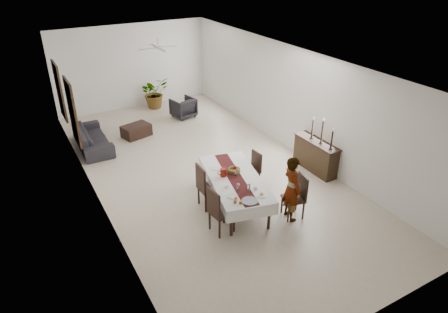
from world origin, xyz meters
TOP-DOWN VIEW (x-y plane):
  - floor at (0.00, 0.00)m, footprint 6.00×12.00m
  - ceiling at (0.00, 0.00)m, footprint 6.00×12.00m
  - wall_back at (0.00, 6.00)m, footprint 6.00×0.02m
  - wall_front at (0.00, -6.00)m, footprint 6.00×0.02m
  - wall_left at (-3.00, 0.00)m, footprint 0.02×12.00m
  - wall_right at (3.00, 0.00)m, footprint 0.02×12.00m
  - dining_table_top at (-0.10, -1.91)m, footprint 1.54×2.59m
  - table_leg_fl at (-0.80, -2.93)m, footprint 0.08×0.08m
  - table_leg_fr at (0.07, -3.13)m, footprint 0.08×0.08m
  - table_leg_bl at (-0.27, -0.69)m, footprint 0.08×0.08m
  - table_leg_br at (0.60, -0.89)m, footprint 0.08×0.08m
  - tablecloth_top at (-0.10, -1.91)m, footprint 1.76×2.81m
  - tablecloth_drape_left at (-0.68, -1.78)m, footprint 0.61×2.53m
  - tablecloth_drape_right at (0.47, -2.05)m, footprint 0.61×2.53m
  - tablecloth_drape_near at (-0.40, -3.17)m, footprint 1.16×0.28m
  - tablecloth_drape_far at (0.20, -0.65)m, footprint 1.16×0.28m
  - table_runner at (-0.10, -1.91)m, footprint 0.92×2.54m
  - red_pitcher at (-0.31, -1.71)m, footprint 0.18×0.18m
  - pitcher_handle at (-0.40, -1.69)m, footprint 0.12×0.05m
  - wine_glass_near at (-0.13, -2.58)m, footprint 0.07×0.07m
  - wine_glass_mid at (-0.33, -2.43)m, footprint 0.07×0.07m
  - wine_glass_far at (-0.04, -1.87)m, footprint 0.07×0.07m
  - teacup_right at (0.05, -2.57)m, footprint 0.09×0.09m
  - saucer_right at (0.05, -2.57)m, footprint 0.15×0.15m
  - teacup_left at (-0.48, -2.19)m, footprint 0.09×0.09m
  - saucer_left at (-0.48, -2.19)m, footprint 0.15×0.15m
  - plate_near_right at (0.01, -2.87)m, footprint 0.24×0.24m
  - bread_near_right at (0.01, -2.87)m, footprint 0.09×0.09m
  - plate_near_left at (-0.57, -2.58)m, footprint 0.24×0.24m
  - plate_far_left at (-0.29, -1.30)m, footprint 0.24×0.24m
  - serving_tray at (-0.35, -2.94)m, footprint 0.36×0.36m
  - jam_jar_a at (-0.57, -2.92)m, footprint 0.06×0.06m
  - jam_jar_b at (-0.65, -2.84)m, footprint 0.06×0.06m
  - jam_jar_c at (-0.58, -2.75)m, footprint 0.06×0.06m
  - fruit_basket at (0.01, -1.68)m, footprint 0.30×0.30m
  - fruit_red at (0.04, -1.66)m, footprint 0.09×0.09m
  - fruit_green at (-0.03, -1.64)m, footprint 0.08×0.08m
  - chair_right_near_seat at (0.84, -3.00)m, footprint 0.55×0.55m
  - chair_right_near_leg_fl at (0.98, -3.23)m, footprint 0.06×0.06m
  - chair_right_near_leg_fr at (1.07, -2.86)m, footprint 0.06×0.06m
  - chair_right_near_leg_bl at (0.61, -3.14)m, footprint 0.06×0.06m
  - chair_right_near_leg_br at (0.70, -2.77)m, footprint 0.06×0.06m
  - chair_right_near_back at (1.04, -3.05)m, footprint 0.15×0.46m
  - chair_right_far_seat at (0.71, -1.37)m, footprint 0.44×0.44m
  - chair_right_far_leg_fl at (0.89, -1.52)m, footprint 0.04×0.04m
  - chair_right_far_leg_fr at (0.86, -1.19)m, footprint 0.04×0.04m
  - chair_right_far_leg_bl at (0.56, -1.55)m, footprint 0.04×0.04m
  - chair_right_far_leg_br at (0.53, -1.22)m, footprint 0.04×0.04m
  - chair_right_far_back at (0.89, -1.35)m, footprint 0.07×0.41m
  - chair_left_near_seat at (-0.89, -2.66)m, footprint 0.53×0.53m
  - chair_left_near_leg_fl at (-1.10, -2.48)m, footprint 0.05×0.05m
  - chair_left_near_leg_fr at (-1.06, -2.88)m, footprint 0.05×0.05m
  - chair_left_near_leg_bl at (-0.71, -2.45)m, footprint 0.05×0.05m
  - chair_left_near_leg_br at (-0.67, -2.84)m, footprint 0.05×0.05m
  - chair_left_near_back at (-1.10, -2.68)m, footprint 0.09×0.48m
  - chair_left_far_seat at (-0.68, -1.66)m, footprint 0.50×0.50m
  - chair_left_far_leg_fl at (-0.87, -1.46)m, footprint 0.05×0.05m
  - chair_left_far_leg_fr at (-0.88, -1.86)m, footprint 0.05×0.05m
  - chair_left_far_leg_bl at (-0.47, -1.47)m, footprint 0.05×0.05m
  - chair_left_far_leg_br at (-0.48, -1.87)m, footprint 0.05×0.05m
  - chair_left_far_back at (-0.90, -1.66)m, footprint 0.06×0.49m
  - woman at (0.75, -3.02)m, footprint 0.45×0.63m
  - sideboard_body at (2.78, -1.54)m, footprint 0.39×1.46m
  - sideboard_top at (2.78, -1.54)m, footprint 0.43×1.52m
  - candlestick_near_base at (2.78, -2.07)m, footprint 0.10×0.10m
  - candlestick_near_shaft at (2.78, -2.07)m, footprint 0.05×0.05m
  - candlestick_near_candle at (2.78, -2.07)m, footprint 0.04×0.04m
  - candlestick_mid_base at (2.78, -1.68)m, footprint 0.10×0.10m
  - candlestick_mid_shaft at (2.78, -1.68)m, footprint 0.05×0.05m
  - candlestick_mid_candle at (2.78, -1.68)m, footprint 0.04×0.04m
  - candlestick_far_base at (2.78, -1.30)m, footprint 0.10×0.10m
  - candlestick_far_shaft at (2.78, -1.30)m, footprint 0.05×0.05m
  - candlestick_far_candle at (2.78, -1.30)m, footprint 0.04×0.04m
  - sofa at (-2.41, 3.06)m, footprint 0.93×2.27m
  - armchair at (1.18, 4.02)m, footprint 0.92×0.94m
  - coffee_table at (-0.93, 3.18)m, footprint 1.03×0.82m
  - potted_plant at (0.61, 5.49)m, footprint 1.27×1.16m
  - mirror_frame_near at (-2.96, 2.20)m, footprint 0.06×1.05m
  - mirror_glass_near at (-2.92, 2.20)m, footprint 0.01×0.90m
  - mirror_frame_far at (-2.96, 4.30)m, footprint 0.06×1.05m
  - mirror_glass_far at (-2.92, 4.30)m, footprint 0.01×0.90m
  - fan_rod at (0.00, 3.00)m, footprint 0.04×0.04m
  - fan_hub at (0.00, 3.00)m, footprint 0.16×0.16m
  - fan_blade_n at (0.00, 3.35)m, footprint 0.10×0.55m
  - fan_blade_s at (0.00, 2.65)m, footprint 0.10×0.55m
  - fan_blade_e at (0.35, 3.00)m, footprint 0.55×0.10m
  - fan_blade_w at (-0.35, 3.00)m, footprint 0.55×0.10m

SIDE VIEW (x-z plane):
  - floor at x=0.00m, z-range 0.00..0.00m
  - coffee_table at x=-0.93m, z-range 0.00..0.40m
  - chair_right_far_leg_fl at x=0.89m, z-range 0.00..0.40m
  - chair_right_far_leg_fr at x=0.86m, z-range 0.00..0.40m
  - chair_right_far_leg_bl at x=0.56m, z-range 0.00..0.40m
  - chair_right_far_leg_br at x=0.53m, z-range 0.00..0.40m
  - chair_right_near_leg_fl at x=0.98m, z-range 0.00..0.46m
  - chair_right_near_leg_fr at x=1.07m, z-range 0.00..0.46m
  - chair_right_near_leg_bl at x=0.61m, z-range 0.00..0.46m
  - chair_right_near_leg_br at x=0.70m, z-range 0.00..0.46m
  - chair_left_near_leg_fl at x=-1.10m, z-range 0.00..0.47m
  - chair_left_near_leg_fr at x=-1.06m, z-range 0.00..0.47m
  - chair_left_near_leg_bl at x=-0.71m, z-range 0.00..0.47m
  - chair_left_near_leg_br at x=-0.67m, z-range 0.00..0.47m
  - chair_left_far_leg_fl at x=-0.87m, z-range 0.00..0.48m
  - chair_left_far_leg_fr at x=-0.88m, z-range 0.00..0.48m
  - chair_left_far_leg_bl at x=-0.47m, z-range 0.00..0.48m
  - chair_left_far_leg_br at x=-0.48m, z-range 0.00..0.48m
  - sofa at x=-2.41m, z-range 0.00..0.66m
  - table_leg_fl at x=-0.80m, z-range 0.00..0.71m
  - table_leg_fr at x=0.07m, z-range 0.00..0.71m
  - table_leg_bl at x=-0.27m, z-range 0.00..0.71m
  - table_leg_br at x=0.60m, z-range 0.00..0.71m
  - armchair at x=1.18m, z-range 0.00..0.73m
  - chair_right_far_seat at x=0.71m, z-range 0.40..0.45m
  - sideboard_body at x=2.78m, z-range 0.00..0.88m
  - chair_right_near_seat at x=0.84m, z-range 0.46..0.51m
  - chair_left_near_seat at x=-0.89m, z-range 0.47..0.53m
  - chair_left_far_seat at x=-0.68m, z-range 0.48..0.54m
  - potted_plant at x=0.61m, z-range 0.00..1.21m
  - tablecloth_drape_left at x=-0.68m, z-range 0.46..0.77m
  - tablecloth_drape_right at x=0.47m, z-range 0.46..0.77m
  - tablecloth_drape_near at x=-0.40m, z-range 0.46..0.77m
  - tablecloth_drape_far at x=0.20m, z-range 0.46..0.77m
  - chair_right_far_back at x=0.89m, z-range 0.44..0.96m
  - dining_table_top at x=-0.10m, z-range 0.71..0.76m
  - tablecloth_top at x=-0.10m, z-range 0.76..0.77m
  - table_runner at x=-0.10m, z-range 0.77..0.77m
  - saucer_right at x=0.05m, z-range 0.77..0.78m
  - saucer_left at x=-0.48m, z-range 0.77..0.78m
  - plate_near_right at x=0.01m, z-range 0.77..0.78m
  - plate_near_left at x=-0.57m, z-range 0.77..0.78m
  - plate_far_left at x=-0.29m, z-range 0.77..0.78m
  - serving_tray at x=-0.35m, z-range 0.77..0.79m
  - chair_right_near_back at x=1.04m, z-range 0.50..1.09m
  - teacup_right at x=0.05m, z-range 0.77..0.83m
  - teacup_left at x=-0.48m, z-range 0.77..0.83m
  - bread_near_right at x=0.01m, z-range 0.76..0.85m
  - woman at x=0.75m, z-range 0.00..1.61m
  - jam_jar_a at x=-0.57m, z-range 0.77..0.84m
  - jam_jar_b at x=-0.65m, z-range 0.77..0.84m
  - jam_jar_c at x=-0.58m, z-range 0.77..0.84m
  - fruit_basket at x=0.01m, z-range 0.77..0.87m
  - chair_left_near_back at x=-1.10m, z-range 0.52..1.13m
  - chair_left_far_back at x=-0.90m, z-range 0.53..1.16m
  - wine_glass_near at x=-0.13m, z-range 0.77..0.94m
  - wine_glass_mid at x=-0.33m, z-range 0.77..0.94m
  - wine_glass_far at x=-0.04m, z-range 0.77..0.94m
  - red_pitcher at x=-0.31m, z-range 0.77..0.97m
  - pitcher_handle at x=-0.40m, z-range 0.81..0.93m
  - sideboard_top at x=2.78m, z-range 0.88..0.90m
  - fruit_red at x=0.04m, z-range 0.85..0.94m
  - fruit_green at x=-0.03m, z-range 0.85..0.93m
  - candlestick_near_base at x=2.78m, z-range 0.90..0.93m
  - candlestick_mid_base at x=2.78m, z-range 0.90..0.93m
  - candlestick_far_base at x=2.78m, z-range 0.90..0.93m
  - candlestick_near_shaft at x=2.78m, z-range 0.93..1.42m
  - candlestick_far_shaft at x=2.78m, z-range 0.93..1.47m
  - candlestick_mid_shaft at x=2.78m, z-range 0.93..1.57m
  - candlestick_near_candle at x=2.78m, z-range 1.42..1.50m
  - candlestick_far_candle at x=2.78m, z-range 1.47..1.55m
  - wall_back at x=0.00m, z-range 0.00..3.20m
  - wall_front at x=0.00m, z-range 0.00..3.20m
  - wall_left at x=-3.00m, z-range 0.00..3.20m
  - wall_right at x=3.00m, z-range 0.00..3.20m
  - mirror_frame_near at x=-2.96m, z-range 0.67..2.53m
  - mirror_glass_near at x=-2.92m, z-range 0.75..2.45m
  - mirror_frame_far at x=-2.96m, z-range 0.67..2.53m
  - mirror_glass_far at x=-2.92m, z-range 0.75..2.45m
  - candlestick_mid_candle at x=2.78m, z-range 1.57..1.64m
  - fan_hub at x=0.00m, z-range 2.86..2.94m
  - fan_blade_n at x=0.00m, z-range 2.89..2.91m
  - fan_blade_s at x=0.00m, z-range 2.89..2.91m
  - fan_blade_e at x=0.35m, z-range 2.89..2.91m
  - fan_blade_w at x=-0.35m, z-range 2.89..2.91m
  - fan_rod at x=0.00m, z-range 3.00..3.20m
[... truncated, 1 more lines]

